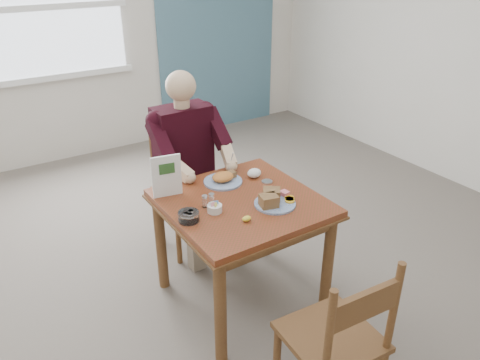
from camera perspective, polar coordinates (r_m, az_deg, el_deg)
floor at (r=3.28m, az=0.16°, el=-13.97°), size 6.00×6.00×0.00m
wall_back at (r=5.31m, az=-18.63°, el=17.44°), size 5.50×0.00×5.50m
accent_panel at (r=5.91m, az=-2.71°, el=19.52°), size 1.60×0.02×2.80m
lemon_wedge at (r=2.63m, az=0.81°, el=-4.73°), size 0.06×0.04×0.03m
napkin at (r=3.11m, az=1.74°, el=0.85°), size 0.10×0.08×0.06m
metal_dish at (r=3.06m, az=3.31°, el=-0.20°), size 0.09×0.09×0.01m
window at (r=5.17m, az=-23.32°, el=18.75°), size 1.72×0.04×1.42m
table at (r=2.90m, az=0.18°, el=-4.35°), size 0.92×0.92×0.75m
chair_far at (r=3.59m, az=-6.78°, el=-1.00°), size 0.42×0.42×0.95m
chair_near at (r=2.36m, az=11.79°, el=-18.67°), size 0.45×0.45×0.95m
diner at (r=3.37m, az=-6.39°, el=3.41°), size 0.53×0.56×1.39m
near_plate at (r=2.79m, az=4.06°, el=-2.43°), size 0.32×0.32×0.08m
far_plate at (r=3.04m, az=-2.03°, el=0.16°), size 0.26×0.26×0.07m
caddy at (r=2.71m, az=-3.10°, el=-3.47°), size 0.09×0.09×0.06m
shakers at (r=2.77m, az=-3.90°, el=-2.48°), size 0.08×0.04×0.08m
creamer at (r=2.64m, az=-6.28°, el=-4.42°), size 0.13×0.13×0.06m
menu at (r=2.86m, az=-8.93°, el=0.51°), size 0.18×0.05×0.27m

